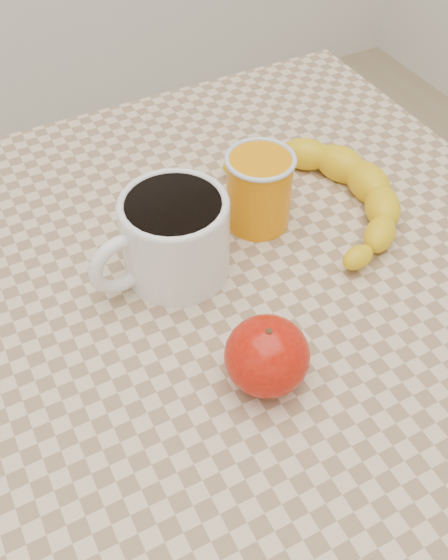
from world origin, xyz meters
name	(u,v)px	position (x,y,z in m)	size (l,w,h in m)	color
ground	(224,545)	(0.00, 0.00, 0.00)	(3.00, 3.00, 0.00)	tan
table	(224,341)	(0.00, 0.00, 0.66)	(0.80, 0.80, 0.75)	#CFB592
coffee_mug	(173,235)	(-0.03, 0.05, 0.80)	(0.17, 0.13, 0.10)	white
orange_juice_glass	(259,189)	(0.09, 0.08, 0.80)	(0.08, 0.08, 0.09)	orange
apple	(267,356)	(-0.02, -0.12, 0.79)	(0.09, 0.09, 0.07)	#A40C05
banana	(323,192)	(0.17, 0.07, 0.77)	(0.20, 0.29, 0.05)	yellow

